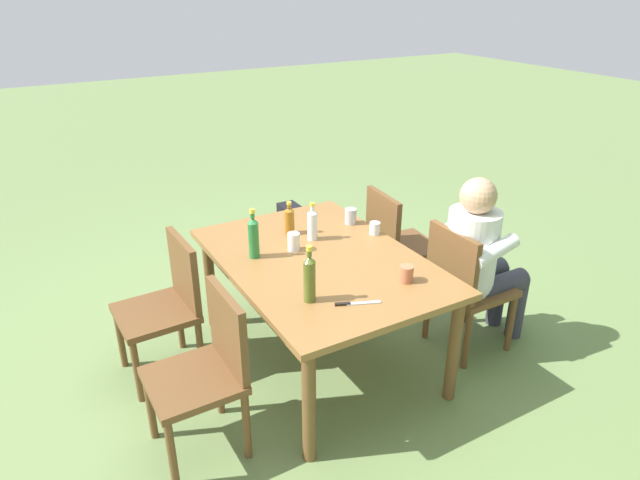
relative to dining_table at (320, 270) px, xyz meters
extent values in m
plane|color=#6B844C|center=(0.00, 0.00, -0.64)|extent=(24.00, 24.00, 0.00)
cube|color=olive|center=(0.00, 0.00, 0.06)|extent=(1.58, 1.09, 0.04)
cylinder|color=brown|center=(-0.71, -0.47, -0.30)|extent=(0.07, 0.07, 0.68)
cylinder|color=brown|center=(0.71, -0.47, -0.30)|extent=(0.07, 0.07, 0.68)
cylinder|color=brown|center=(-0.71, 0.47, -0.30)|extent=(0.07, 0.07, 0.68)
cylinder|color=brown|center=(0.71, 0.47, -0.30)|extent=(0.07, 0.07, 0.68)
cube|color=brown|center=(0.35, 0.93, -0.21)|extent=(0.44, 0.44, 0.04)
cube|color=brown|center=(0.35, 0.73, 0.02)|extent=(0.42, 0.04, 0.42)
cylinder|color=brown|center=(0.54, 1.12, -0.44)|extent=(0.04, 0.04, 0.41)
cylinder|color=brown|center=(0.16, 1.12, -0.44)|extent=(0.04, 0.04, 0.41)
cylinder|color=brown|center=(0.54, 0.74, -0.44)|extent=(0.04, 0.04, 0.41)
cylinder|color=brown|center=(0.16, 0.74, -0.44)|extent=(0.04, 0.04, 0.41)
cube|color=brown|center=(-0.35, 0.93, -0.21)|extent=(0.48, 0.48, 0.04)
cube|color=brown|center=(-0.37, 0.73, 0.02)|extent=(0.42, 0.08, 0.42)
cylinder|color=brown|center=(-0.15, 1.10, -0.44)|extent=(0.04, 0.04, 0.41)
cylinder|color=brown|center=(-0.53, 1.13, -0.44)|extent=(0.04, 0.04, 0.41)
cylinder|color=brown|center=(-0.18, 0.72, -0.44)|extent=(0.04, 0.04, 0.41)
cylinder|color=brown|center=(-0.56, 0.75, -0.44)|extent=(0.04, 0.04, 0.41)
cube|color=brown|center=(-0.35, -0.93, -0.21)|extent=(0.45, 0.45, 0.04)
cube|color=brown|center=(-0.36, -0.73, 0.02)|extent=(0.42, 0.05, 0.42)
cylinder|color=brown|center=(-0.54, -1.12, -0.44)|extent=(0.04, 0.04, 0.41)
cylinder|color=brown|center=(-0.16, -1.11, -0.44)|extent=(0.04, 0.04, 0.41)
cylinder|color=brown|center=(-0.55, -0.74, -0.44)|extent=(0.04, 0.04, 0.41)
cylinder|color=brown|center=(-0.17, -0.73, -0.44)|extent=(0.04, 0.04, 0.41)
cube|color=brown|center=(0.35, -0.93, -0.21)|extent=(0.44, 0.44, 0.04)
cube|color=brown|center=(0.35, -0.73, 0.02)|extent=(0.42, 0.04, 0.42)
cylinder|color=brown|center=(0.17, -1.12, -0.44)|extent=(0.04, 0.04, 0.41)
cylinder|color=brown|center=(0.55, -1.11, -0.44)|extent=(0.04, 0.04, 0.41)
cylinder|color=brown|center=(0.16, -0.74, -0.44)|extent=(0.04, 0.04, 0.41)
cylinder|color=brown|center=(0.54, -0.73, -0.44)|extent=(0.04, 0.04, 0.41)
cylinder|color=white|center=(0.35, 0.88, 0.07)|extent=(0.32, 0.32, 0.52)
sphere|color=tan|center=(0.35, 0.88, 0.43)|extent=(0.22, 0.22, 0.22)
cylinder|color=#383847|center=(0.44, 1.08, -0.19)|extent=(0.14, 0.40, 0.14)
cylinder|color=#383847|center=(0.44, 1.28, -0.42)|extent=(0.11, 0.11, 0.45)
cylinder|color=white|center=(0.54, 0.88, 0.15)|extent=(0.09, 0.31, 0.16)
cylinder|color=#383847|center=(0.26, 1.08, -0.19)|extent=(0.14, 0.40, 0.14)
cylinder|color=#383847|center=(0.26, 1.28, -0.42)|extent=(0.11, 0.11, 0.45)
cylinder|color=white|center=(0.17, 0.88, 0.15)|extent=(0.09, 0.31, 0.16)
cylinder|color=white|center=(-0.26, 0.09, 0.17)|extent=(0.06, 0.06, 0.18)
cone|color=white|center=(-0.26, 0.09, 0.27)|extent=(0.06, 0.06, 0.02)
cylinder|color=white|center=(-0.26, 0.09, 0.30)|extent=(0.03, 0.03, 0.02)
cylinder|color=yellow|center=(-0.26, 0.09, 0.32)|extent=(0.03, 0.03, 0.02)
cylinder|color=#996019|center=(-0.41, 0.01, 0.16)|extent=(0.06, 0.06, 0.16)
cone|color=#996019|center=(-0.41, 0.01, 0.25)|extent=(0.06, 0.06, 0.02)
cylinder|color=#996019|center=(-0.41, 0.01, 0.27)|extent=(0.03, 0.03, 0.02)
cylinder|color=yellow|center=(-0.41, 0.01, 0.29)|extent=(0.03, 0.03, 0.02)
cylinder|color=#287A38|center=(-0.21, -0.33, 0.19)|extent=(0.06, 0.06, 0.22)
cone|color=#287A38|center=(-0.21, -0.33, 0.32)|extent=(0.06, 0.06, 0.03)
cylinder|color=#287A38|center=(-0.21, -0.33, 0.35)|extent=(0.03, 0.03, 0.03)
cylinder|color=yellow|center=(-0.21, -0.33, 0.37)|extent=(0.03, 0.03, 0.02)
cylinder|color=#566623|center=(0.39, -0.29, 0.19)|extent=(0.06, 0.06, 0.23)
cone|color=#566623|center=(0.39, -0.29, 0.32)|extent=(0.06, 0.06, 0.03)
cylinder|color=#566623|center=(0.39, -0.29, 0.35)|extent=(0.03, 0.03, 0.03)
cylinder|color=yellow|center=(0.39, -0.29, 0.38)|extent=(0.03, 0.03, 0.03)
cylinder|color=#BC6B47|center=(0.48, 0.27, 0.13)|extent=(0.08, 0.08, 0.09)
cylinder|color=white|center=(-0.17, -0.09, 0.14)|extent=(0.07, 0.07, 0.11)
cylinder|color=#B2B7BC|center=(-0.35, 0.44, 0.13)|extent=(0.08, 0.08, 0.11)
cylinder|color=silver|center=(-0.13, 0.48, 0.12)|extent=(0.07, 0.07, 0.08)
cube|color=silver|center=(0.56, -0.06, 0.08)|extent=(0.09, 0.18, 0.01)
cube|color=black|center=(0.52, -0.16, 0.08)|extent=(0.05, 0.08, 0.01)
cube|color=black|center=(-1.41, 0.53, -0.41)|extent=(0.31, 0.16, 0.45)
cube|color=black|center=(-1.41, 0.42, -0.50)|extent=(0.22, 0.06, 0.20)
cube|color=maroon|center=(-1.39, 0.08, -0.45)|extent=(0.28, 0.18, 0.38)
cube|color=maroon|center=(-1.39, -0.04, -0.52)|extent=(0.20, 0.06, 0.17)
camera|label=1|loc=(2.59, -1.48, 1.60)|focal=31.46mm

